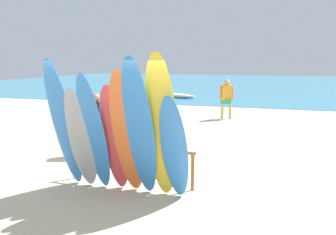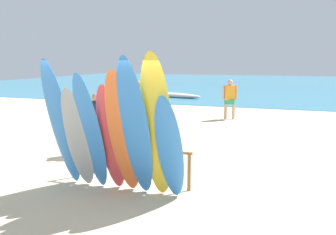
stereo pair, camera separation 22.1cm
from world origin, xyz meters
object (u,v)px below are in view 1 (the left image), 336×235
object	(u,v)px
surfboard_blue_2	(94,134)
beachgoer_midbeach	(136,101)
surfboard_blue_0	(64,126)
surfboard_grey_1	(81,139)
beachgoer_photographing	(97,119)
surfboard_yellow_6	(161,128)
surfboard_orange_4	(127,134)
surfboard_blue_5	(140,130)
surfboard_blue_7	(174,149)
surfboard_rack	(133,156)
beach_chair_red	(103,130)
beachgoer_near_rack	(162,115)
surfboard_red_3	(115,139)
beachgoer_strolling	(227,96)
distant_boat	(167,95)

from	to	relation	value
surfboard_blue_2	beachgoer_midbeach	distance (m)	6.43
surfboard_blue_0	surfboard_grey_1	xyz separation A→B (m)	(0.32, 0.05, -0.26)
beachgoer_photographing	beachgoer_midbeach	bearing A→B (deg)	-72.75
surfboard_yellow_6	beachgoer_photographing	size ratio (longest dim) A/B	1.66
surfboard_orange_4	surfboard_yellow_6	distance (m)	0.66
surfboard_blue_5	surfboard_blue_7	world-z (taller)	surfboard_blue_5
surfboard_blue_7	surfboard_grey_1	bearing A→B (deg)	-178.09
surfboard_orange_4	beachgoer_photographing	size ratio (longest dim) A/B	1.50
surfboard_rack	beach_chair_red	size ratio (longest dim) A/B	3.03
surfboard_grey_1	beach_chair_red	bearing A→B (deg)	111.70
surfboard_blue_0	surfboard_blue_7	distance (m)	2.21
beachgoer_near_rack	beach_chair_red	world-z (taller)	beachgoer_near_rack
beachgoer_midbeach	surfboard_yellow_6	bearing A→B (deg)	178.06
surfboard_orange_4	beachgoer_photographing	distance (m)	3.11
beachgoer_midbeach	surfboard_grey_1	bearing A→B (deg)	164.79
surfboard_blue_2	beach_chair_red	xyz separation A→B (m)	(-1.73, 3.57, -0.73)
surfboard_blue_7	surfboard_orange_4	bearing A→B (deg)	-177.39
surfboard_red_3	beachgoer_photographing	xyz separation A→B (m)	(-1.66, 2.31, -0.10)
surfboard_rack	surfboard_blue_2	xyz separation A→B (m)	(-0.48, -0.67, 0.56)
beachgoer_photographing	beachgoer_near_rack	size ratio (longest dim) A/B	1.06
surfboard_blue_5	surfboard_red_3	bearing A→B (deg)	166.14
surfboard_rack	surfboard_grey_1	size ratio (longest dim) A/B	1.24
beachgoer_strolling	beachgoer_midbeach	distance (m)	4.14
surfboard_grey_1	beachgoer_midbeach	size ratio (longest dim) A/B	1.20
surfboard_rack	surfboard_blue_5	distance (m)	1.11
surfboard_blue_0	surfboard_grey_1	world-z (taller)	surfboard_blue_0
beach_chair_red	distant_boat	xyz separation A→B (m)	(-2.01, 12.90, -0.27)
surfboard_blue_2	beachgoer_midbeach	bearing A→B (deg)	108.85
beachgoer_strolling	beachgoer_midbeach	size ratio (longest dim) A/B	0.97
surfboard_blue_2	surfboard_yellow_6	distance (m)	1.32
surfboard_rack	surfboard_blue_5	size ratio (longest dim) A/B	0.97
surfboard_blue_7	beachgoer_strolling	size ratio (longest dim) A/B	1.21
beachgoer_photographing	beachgoer_midbeach	distance (m)	3.80
surfboard_blue_7	beachgoer_photographing	world-z (taller)	surfboard_blue_7
surfboard_blue_2	surfboard_orange_4	bearing A→B (deg)	4.37
surfboard_blue_2	beachgoer_near_rack	xyz separation A→B (m)	(0.00, 4.00, -0.25)
surfboard_grey_1	surfboard_orange_4	xyz separation A→B (m)	(0.98, -0.03, 0.17)
surfboard_blue_5	distant_boat	bearing A→B (deg)	107.92
surfboard_rack	surfboard_orange_4	distance (m)	0.90
surfboard_red_3	beachgoer_midbeach	bearing A→B (deg)	107.22
surfboard_red_3	surfboard_grey_1	bearing A→B (deg)	-176.20
surfboard_grey_1	beachgoer_strolling	world-z (taller)	surfboard_grey_1
surfboard_blue_7	beachgoer_midbeach	distance (m)	7.01
distant_boat	surfboard_rack	bearing A→B (deg)	-75.02
surfboard_yellow_6	surfboard_blue_7	bearing A→B (deg)	-9.07
surfboard_grey_1	surfboard_yellow_6	xyz separation A→B (m)	(1.62, -0.02, 0.32)
surfboard_rack	beachgoer_strolling	size ratio (longest dim) A/B	1.54
beach_chair_red	surfboard_red_3	bearing A→B (deg)	-35.01
surfboard_yellow_6	surfboard_rack	bearing A→B (deg)	139.01
surfboard_red_3	surfboard_blue_5	world-z (taller)	surfboard_blue_5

